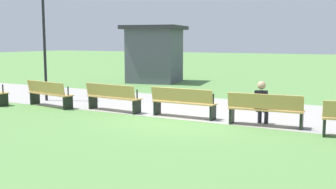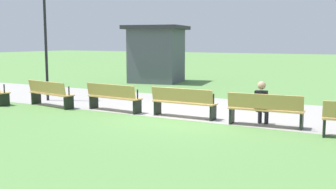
{
  "view_description": "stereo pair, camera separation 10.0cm",
  "coord_description": "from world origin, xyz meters",
  "px_view_note": "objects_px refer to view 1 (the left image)",
  "views": [
    {
      "loc": [
        5.3,
        -10.82,
        2.27
      ],
      "look_at": [
        0.0,
        -1.0,
        0.8
      ],
      "focal_mm": 44.13,
      "sensor_mm": 36.0,
      "label": 1
    },
    {
      "loc": [
        5.39,
        -10.77,
        2.27
      ],
      "look_at": [
        0.0,
        -1.0,
        0.8
      ],
      "focal_mm": 44.13,
      "sensor_mm": 36.0,
      "label": 2
    }
  ],
  "objects_px": {
    "bench_6": "(265,109)",
    "lamp_post": "(43,19)",
    "person_seated": "(262,102)",
    "bench_3": "(49,93)",
    "bench_5": "(183,102)",
    "bench_4": "(113,97)",
    "kiosk": "(155,53)"
  },
  "relations": [
    {
      "from": "bench_3",
      "to": "bench_4",
      "type": "xyz_separation_m",
      "value": [
        2.45,
        0.3,
        0.0
      ]
    },
    {
      "from": "bench_3",
      "to": "bench_6",
      "type": "xyz_separation_m",
      "value": [
        7.38,
        0.3,
        0.0
      ]
    },
    {
      "from": "bench_3",
      "to": "bench_5",
      "type": "relative_size",
      "value": 1.03
    },
    {
      "from": "kiosk",
      "to": "lamp_post",
      "type": "bearing_deg",
      "value": -101.7
    },
    {
      "from": "bench_5",
      "to": "kiosk",
      "type": "height_order",
      "value": "kiosk"
    },
    {
      "from": "bench_4",
      "to": "bench_6",
      "type": "xyz_separation_m",
      "value": [
        4.93,
        0.0,
        0.0
      ]
    },
    {
      "from": "bench_6",
      "to": "bench_5",
      "type": "bearing_deg",
      "value": 172.95
    },
    {
      "from": "bench_5",
      "to": "person_seated",
      "type": "distance_m",
      "value": 2.33
    },
    {
      "from": "bench_3",
      "to": "bench_6",
      "type": "relative_size",
      "value": 1.01
    },
    {
      "from": "person_seated",
      "to": "lamp_post",
      "type": "height_order",
      "value": "lamp_post"
    },
    {
      "from": "bench_3",
      "to": "lamp_post",
      "type": "relative_size",
      "value": 0.45
    },
    {
      "from": "bench_3",
      "to": "lamp_post",
      "type": "distance_m",
      "value": 3.02
    },
    {
      "from": "bench_5",
      "to": "lamp_post",
      "type": "relative_size",
      "value": 0.44
    },
    {
      "from": "bench_6",
      "to": "bench_3",
      "type": "bearing_deg",
      "value": 177.64
    },
    {
      "from": "bench_3",
      "to": "bench_6",
      "type": "height_order",
      "value": "same"
    },
    {
      "from": "bench_4",
      "to": "person_seated",
      "type": "height_order",
      "value": "person_seated"
    },
    {
      "from": "lamp_post",
      "to": "bench_5",
      "type": "bearing_deg",
      "value": -6.35
    },
    {
      "from": "bench_4",
      "to": "person_seated",
      "type": "bearing_deg",
      "value": 6.3
    },
    {
      "from": "bench_3",
      "to": "kiosk",
      "type": "relative_size",
      "value": 0.57
    },
    {
      "from": "lamp_post",
      "to": "bench_3",
      "type": "bearing_deg",
      "value": -42.2
    },
    {
      "from": "bench_4",
      "to": "bench_5",
      "type": "distance_m",
      "value": 2.47
    },
    {
      "from": "bench_3",
      "to": "bench_6",
      "type": "distance_m",
      "value": 7.38
    },
    {
      "from": "person_seated",
      "to": "kiosk",
      "type": "bearing_deg",
      "value": 129.28
    },
    {
      "from": "bench_6",
      "to": "kiosk",
      "type": "xyz_separation_m",
      "value": [
        -8.46,
        8.75,
        1.08
      ]
    },
    {
      "from": "bench_4",
      "to": "bench_5",
      "type": "bearing_deg",
      "value": 7.05
    },
    {
      "from": "bench_4",
      "to": "kiosk",
      "type": "distance_m",
      "value": 9.5
    },
    {
      "from": "bench_4",
      "to": "bench_6",
      "type": "bearing_deg",
      "value": 4.7
    },
    {
      "from": "bench_6",
      "to": "lamp_post",
      "type": "height_order",
      "value": "lamp_post"
    },
    {
      "from": "bench_4",
      "to": "kiosk",
      "type": "height_order",
      "value": "kiosk"
    },
    {
      "from": "bench_3",
      "to": "lamp_post",
      "type": "xyz_separation_m",
      "value": [
        -1.19,
        1.08,
        2.56
      ]
    },
    {
      "from": "bench_3",
      "to": "person_seated",
      "type": "height_order",
      "value": "person_seated"
    },
    {
      "from": "bench_5",
      "to": "bench_6",
      "type": "height_order",
      "value": "same"
    }
  ]
}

